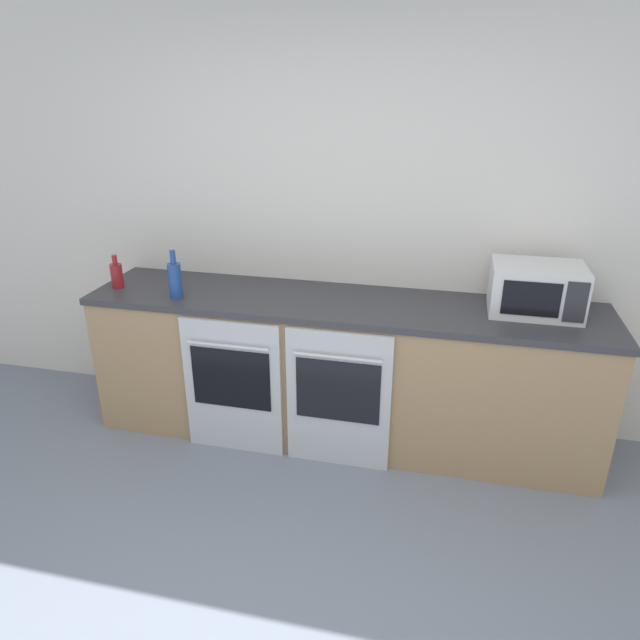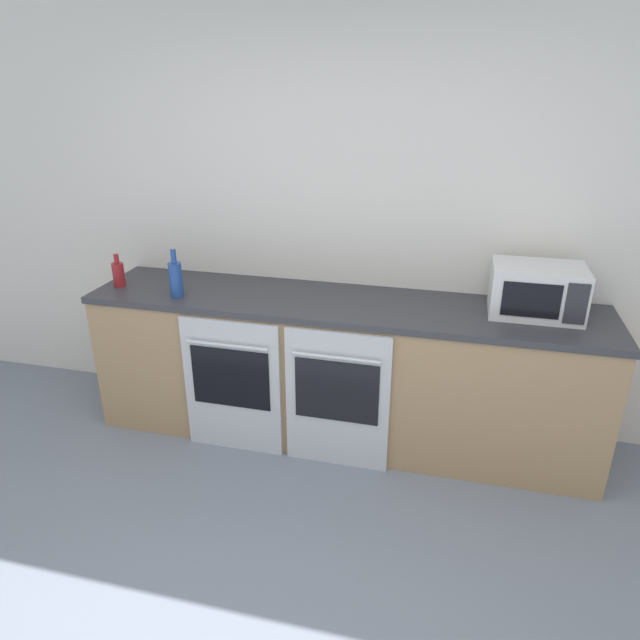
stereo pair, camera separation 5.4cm
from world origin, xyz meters
The scene contains 7 objects.
wall_back centered at (0.00, 2.13, 1.30)m, with size 10.00×0.06×2.60m.
counter_back centered at (0.00, 1.78, 0.46)m, with size 3.09×0.66×0.91m.
oven_left centered at (-0.60, 1.45, 0.44)m, with size 0.61×0.06×0.86m.
oven_right centered at (0.05, 1.45, 0.44)m, with size 0.61×0.06×0.86m.
microwave centered at (1.08, 1.85, 1.05)m, with size 0.50×0.35×0.28m.
bottle_blue centered at (-0.99, 1.61, 1.03)m, with size 0.08×0.08×0.29m.
bottle_red centered at (-1.43, 1.69, 1.00)m, with size 0.07×0.07×0.21m.
Camera 1 is at (0.59, -1.33, 2.13)m, focal length 32.00 mm.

